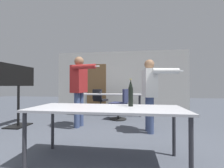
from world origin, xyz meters
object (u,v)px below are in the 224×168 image
(person_left_plaid, at_px, (80,84))
(office_chair_mid_tucked, at_px, (120,105))
(beer_bottle, at_px, (131,93))
(drink_cup, at_px, (100,92))
(tv_screen, at_px, (18,88))
(office_chair_far_right, at_px, (100,101))
(person_center_tall, at_px, (150,89))

(person_left_plaid, height_order, office_chair_mid_tucked, person_left_plaid)
(beer_bottle, height_order, drink_cup, beer_bottle)
(office_chair_mid_tucked, xyz_separation_m, beer_bottle, (0.34, -2.46, 0.49))
(tv_screen, bearing_deg, beer_bottle, -114.57)
(office_chair_far_right, bearing_deg, person_left_plaid, -68.38)
(person_center_tall, relative_size, person_left_plaid, 0.91)
(tv_screen, height_order, person_center_tall, person_center_tall)
(tv_screen, distance_m, office_chair_far_right, 3.11)
(person_left_plaid, relative_size, beer_bottle, 4.53)
(office_chair_far_right, relative_size, drink_cup, 9.54)
(office_chair_far_right, height_order, beer_bottle, beer_bottle)
(office_chair_far_right, bearing_deg, tv_screen, -99.73)
(person_left_plaid, xyz_separation_m, office_chair_far_right, (0.00, 2.42, -0.67))
(tv_screen, relative_size, office_chair_mid_tucked, 1.67)
(person_center_tall, bearing_deg, beer_bottle, -25.94)
(drink_cup, bearing_deg, office_chair_mid_tucked, -49.23)
(person_left_plaid, bearing_deg, person_center_tall, 93.82)
(beer_bottle, relative_size, drink_cup, 4.18)
(person_center_tall, xyz_separation_m, office_chair_far_right, (-1.75, 2.63, -0.57))
(person_left_plaid, xyz_separation_m, office_chair_mid_tucked, (0.98, 0.94, -0.64))
(person_left_plaid, bearing_deg, office_chair_mid_tucked, 144.44)
(office_chair_far_right, distance_m, office_chair_mid_tucked, 1.77)
(person_center_tall, distance_m, office_chair_far_right, 3.21)
(person_center_tall, height_order, drink_cup, person_center_tall)
(person_left_plaid, height_order, drink_cup, person_left_plaid)
(beer_bottle, bearing_deg, person_left_plaid, 131.21)
(office_chair_mid_tucked, bearing_deg, tv_screen, 131.11)
(person_center_tall, distance_m, drink_cup, 2.70)
(person_center_tall, relative_size, office_chair_mid_tucked, 1.74)
(tv_screen, relative_size, person_center_tall, 0.96)
(person_left_plaid, bearing_deg, office_chair_far_right, -169.33)
(tv_screen, xyz_separation_m, office_chair_mid_tucked, (2.57, 1.12, -0.55))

